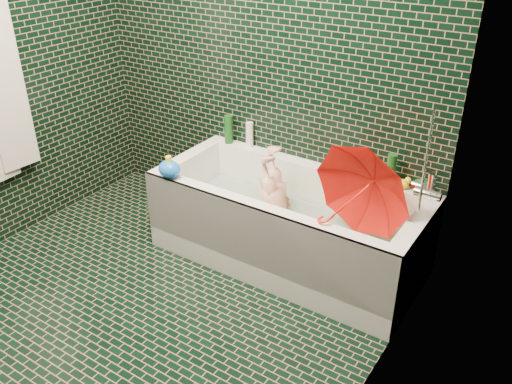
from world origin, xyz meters
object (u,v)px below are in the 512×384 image
Objects in this scene: bathtub at (287,232)px; umbrella at (352,200)px; rubber_duck at (404,183)px; child at (278,214)px; bath_toy at (169,169)px.

umbrella reaches higher than bathtub.
child is at bearing -139.90° from rubber_duck.
bath_toy reaches higher than child.
rubber_duck is at bearing 29.49° from bathtub.
umbrella is at bearing 68.47° from child.
bath_toy is at bearing -71.94° from child.
bathtub is at bearing -176.19° from umbrella.
umbrella is at bearing -8.17° from bathtub.
rubber_duck is at bearing 80.64° from umbrella.
child is at bearing 43.95° from bath_toy.
child is 0.80m from rubber_duck.
child is 5.01× the size of bath_toy.
umbrella is 1.14m from bath_toy.
bath_toy is at bearing -154.24° from bathtub.
rubber_duck is (0.16, 0.40, -0.02)m from umbrella.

